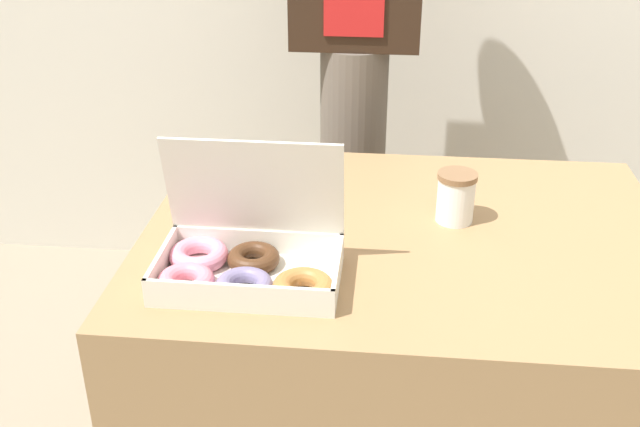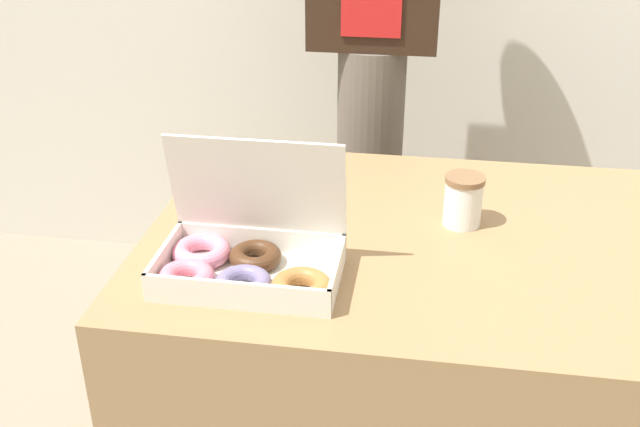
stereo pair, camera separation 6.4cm
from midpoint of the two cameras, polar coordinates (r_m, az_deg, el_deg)
table at (r=1.75m, az=4.95°, el=-11.95°), size 1.09×0.82×0.73m
donut_box at (r=1.37m, az=-7.27°, el=-3.69°), size 0.35×0.23×0.25m
coffee_cup at (r=1.58m, az=9.18°, el=1.24°), size 0.08×0.08×0.11m
person_customer at (r=2.12m, az=1.85°, el=15.18°), size 0.35×0.24×1.78m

